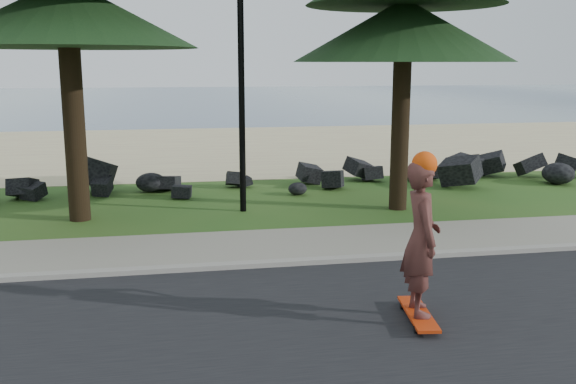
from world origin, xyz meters
name	(u,v)px	position (x,y,z in m)	size (l,w,h in m)	color
ground	(263,251)	(0.00, 0.00, 0.00)	(160.00, 160.00, 0.00)	#224E18
road	(321,367)	(0.00, -4.50, 0.01)	(160.00, 7.00, 0.02)	black
kerb	(271,264)	(0.00, -0.90, 0.05)	(160.00, 0.20, 0.10)	gray
sidewalk	(262,246)	(0.00, 0.20, 0.04)	(160.00, 2.00, 0.08)	gray
beach_sand	(212,147)	(0.00, 14.50, 0.01)	(160.00, 15.00, 0.01)	tan
ocean	(187,98)	(0.00, 51.00, 0.00)	(160.00, 58.00, 0.01)	#3A5570
seawall_boulders	(233,191)	(0.00, 5.60, 0.00)	(60.00, 2.40, 1.10)	black
lamp_post	(241,22)	(0.00, 3.20, 4.13)	(0.25, 0.14, 8.14)	black
skateboarder	(421,239)	(1.52, -3.48, 1.10)	(0.56, 1.21, 2.19)	#B92E0A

